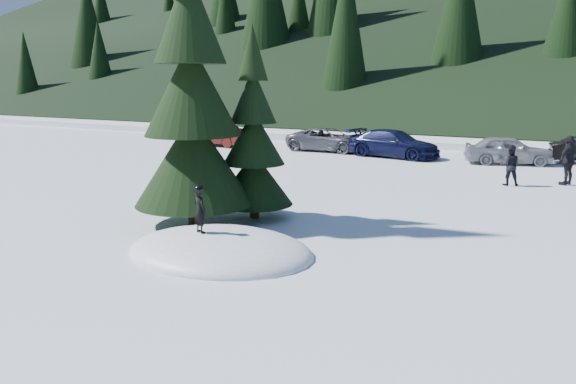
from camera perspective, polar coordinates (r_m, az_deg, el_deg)
The scene contains 12 objects.
ground at distance 12.93m, azimuth -6.90°, elevation -6.14°, with size 200.00×200.00×0.00m, color white.
snow_mound at distance 12.93m, azimuth -6.90°, elevation -6.14°, with size 4.48×3.52×0.96m, color white.
spruce_tall at distance 15.14m, azimuth -9.75°, elevation 9.07°, with size 3.20×3.20×8.60m.
spruce_short at distance 15.74m, azimuth -3.52°, elevation 4.84°, with size 2.20×2.20×5.37m.
child_skier at distance 12.73m, azimuth -8.95°, elevation -1.86°, with size 0.37×0.24×1.01m, color black.
adult_0 at distance 22.55m, azimuth 21.59°, elevation 2.53°, with size 0.74×0.57×1.51m, color black.
adult_1 at distance 23.52m, azimuth 26.61°, elevation 2.89°, with size 1.09×0.45×1.86m, color black.
car_0 at distance 38.59m, azimuth -8.44°, elevation 6.37°, with size 1.68×4.18×1.42m, color black.
car_1 at distance 34.53m, azimuth -7.08°, elevation 5.95°, with size 1.62×4.64×1.53m, color #3C0F0B.
car_2 at distance 31.62m, azimuth 4.12°, elevation 5.33°, with size 2.15×4.67×1.30m, color #52545B.
car_3 at distance 29.48m, azimuth 10.69°, elevation 4.85°, with size 1.97×4.84×1.41m, color black.
car_4 at distance 28.45m, azimuth 21.48°, elevation 4.00°, with size 1.60×3.97×1.35m, color gray.
Camera 1 is at (7.52, -9.80, 3.81)m, focal length 35.00 mm.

